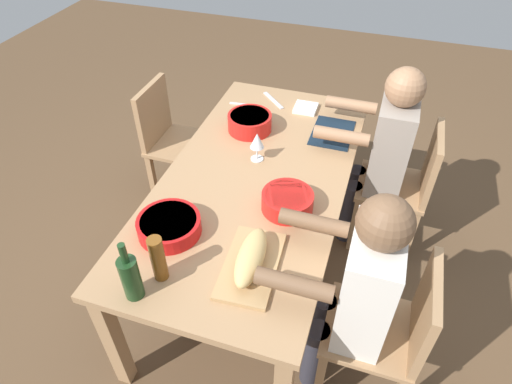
% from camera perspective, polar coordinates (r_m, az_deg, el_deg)
% --- Properties ---
extents(ground_plane, '(8.00, 8.00, 0.00)m').
position_cam_1_polar(ground_plane, '(2.82, 0.00, -9.59)').
color(ground_plane, brown).
extents(dining_table, '(1.87, 0.93, 0.74)m').
position_cam_1_polar(dining_table, '(2.35, 0.00, 0.54)').
color(dining_table, '#A87F56').
rests_on(dining_table, ground_plane).
extents(chair_far_right, '(0.40, 0.40, 0.85)m').
position_cam_1_polar(chair_far_right, '(2.09, 17.03, -16.55)').
color(chair_far_right, '#A87F56').
rests_on(chair_far_right, ground_plane).
extents(diner_far_right, '(0.41, 0.53, 1.20)m').
position_cam_1_polar(diner_far_right, '(1.90, 12.79, -12.03)').
color(diner_far_right, '#2D2D38').
rests_on(diner_far_right, ground_plane).
extents(chair_near_left, '(0.40, 0.40, 0.85)m').
position_cam_1_polar(chair_near_left, '(3.09, -11.03, 7.00)').
color(chair_near_left, '#A87F56').
rests_on(chair_near_left, ground_plane).
extents(chair_far_left, '(0.40, 0.40, 0.85)m').
position_cam_1_polar(chair_far_left, '(2.80, 18.88, 1.10)').
color(chair_far_left, '#A87F56').
rests_on(chair_far_left, ground_plane).
extents(diner_far_left, '(0.41, 0.53, 1.20)m').
position_cam_1_polar(diner_far_left, '(2.66, 16.01, 5.44)').
color(diner_far_left, '#2D2D38').
rests_on(diner_far_left, ground_plane).
extents(serving_bowl_greens, '(0.25, 0.25, 0.09)m').
position_cam_1_polar(serving_bowl_greens, '(2.08, 4.08, -1.08)').
color(serving_bowl_greens, red).
rests_on(serving_bowl_greens, dining_table).
extents(serving_bowl_salad, '(0.26, 0.26, 0.10)m').
position_cam_1_polar(serving_bowl_salad, '(2.61, -0.82, 9.10)').
color(serving_bowl_salad, red).
rests_on(serving_bowl_salad, dining_table).
extents(serving_bowl_pasta, '(0.29, 0.29, 0.08)m').
position_cam_1_polar(serving_bowl_pasta, '(2.01, -11.16, -4.20)').
color(serving_bowl_pasta, red).
rests_on(serving_bowl_pasta, dining_table).
extents(cutting_board, '(0.41, 0.24, 0.02)m').
position_cam_1_polar(cutting_board, '(1.86, -0.66, -9.44)').
color(cutting_board, tan).
rests_on(cutting_board, dining_table).
extents(bread_loaf, '(0.33, 0.13, 0.09)m').
position_cam_1_polar(bread_loaf, '(1.82, -0.67, -8.35)').
color(bread_loaf, tan).
rests_on(bread_loaf, cutting_board).
extents(wine_bottle, '(0.08, 0.08, 0.29)m').
position_cam_1_polar(wine_bottle, '(1.77, -15.89, -10.50)').
color(wine_bottle, '#193819').
rests_on(wine_bottle, dining_table).
extents(beer_bottle, '(0.06, 0.06, 0.22)m').
position_cam_1_polar(beer_bottle, '(1.80, -12.53, -8.41)').
color(beer_bottle, brown).
rests_on(beer_bottle, dining_table).
extents(wine_glass, '(0.08, 0.08, 0.17)m').
position_cam_1_polar(wine_glass, '(2.34, 0.14, 6.52)').
color(wine_glass, silver).
rests_on(wine_glass, dining_table).
extents(fork_near_left, '(0.03, 0.17, 0.01)m').
position_cam_1_polar(fork_near_left, '(2.88, -1.73, 11.23)').
color(fork_near_left, silver).
rests_on(fork_near_left, dining_table).
extents(placemat_far_left, '(0.32, 0.23, 0.01)m').
position_cam_1_polar(placemat_far_left, '(2.65, 9.81, 7.54)').
color(placemat_far_left, '#142333').
rests_on(placemat_far_left, dining_table).
extents(carving_knife, '(0.18, 0.18, 0.01)m').
position_cam_1_polar(carving_knife, '(2.93, 2.25, 11.73)').
color(carving_knife, silver).
rests_on(carving_knife, dining_table).
extents(napkin_stack, '(0.14, 0.14, 0.02)m').
position_cam_1_polar(napkin_stack, '(2.84, 6.42, 10.72)').
color(napkin_stack, white).
rests_on(napkin_stack, dining_table).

